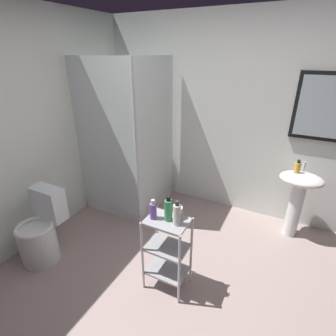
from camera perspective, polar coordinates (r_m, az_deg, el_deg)
ground_plane at (r=2.58m, az=0.84°, el=-28.00°), size 4.20×4.20×0.02m
wall_back at (r=3.42m, az=15.32°, el=10.37°), size 4.20×0.14×2.50m
wall_left at (r=3.01m, az=-32.52°, el=5.44°), size 0.10×4.20×2.50m
shower_stall at (r=3.61m, az=-8.12°, el=-1.64°), size 0.92×0.92×2.00m
pedestal_sink at (r=3.28m, az=26.95°, el=-4.83°), size 0.46×0.37×0.81m
sink_faucet at (r=3.28m, az=27.95°, el=0.41°), size 0.03×0.03×0.10m
toilet at (r=3.07m, az=-26.32°, el=-12.64°), size 0.37×0.49×0.76m
storage_cart at (r=2.40m, az=-0.20°, el=-17.43°), size 0.38×0.28×0.74m
hand_soap_bottle at (r=3.17m, az=26.79°, el=0.17°), size 0.06×0.06×0.15m
conditioner_bottle_purple at (r=2.19m, az=-3.30°, el=-9.36°), size 0.06×0.06×0.18m
body_wash_bottle_green at (r=2.15m, az=0.06°, el=-9.25°), size 0.07×0.07×0.23m
lotion_bottle_white at (r=2.11m, az=1.97°, el=-10.21°), size 0.06×0.06×0.22m
rinse_cup at (r=2.22m, az=2.20°, el=-9.78°), size 0.08×0.08×0.10m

